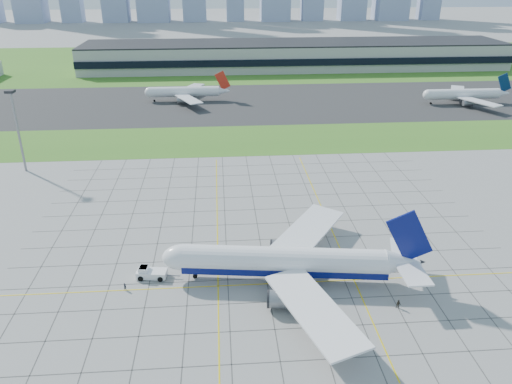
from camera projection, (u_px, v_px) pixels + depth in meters
The scene contains 13 objects.
ground at pixel (266, 278), 103.44m from camera, with size 1400.00×1400.00×0.00m, color #9A9A94.
grass_median at pixel (243, 140), 185.05m from camera, with size 700.00×35.00×0.04m, color #3B7220.
asphalt_taxiway at pixel (237, 103), 234.93m from camera, with size 700.00×75.00×0.04m, color #383838.
grass_far at pixel (230, 62), 334.69m from camera, with size 700.00×145.00×0.04m, color #3B7220.
apron_markings at pixel (263, 250), 113.52m from camera, with size 120.00×130.00×0.03m.
terminal at pixel (295, 55), 311.44m from camera, with size 260.00×43.00×15.80m.
light_mast at pixel (16, 121), 150.75m from camera, with size 2.50×2.50×25.60m.
airliner at pixel (286, 262), 100.63m from camera, with size 53.81×54.19×16.98m.
pushback_tug at pixel (150, 273), 103.29m from camera, with size 9.10×3.83×2.50m.
crew_near at pixel (125, 287), 99.35m from camera, with size 0.59×0.39×1.61m, color black.
crew_far at pixel (398, 304), 94.01m from camera, with size 0.89×0.69×1.83m, color #29251B.
distant_jet_1 at pixel (186, 92), 236.06m from camera, with size 38.15×42.66×14.08m.
distant_jet_2 at pixel (465, 94), 231.72m from camera, with size 39.45×42.66×14.08m.
Camera 1 is at (-8.81, -86.22, 59.27)m, focal length 35.00 mm.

